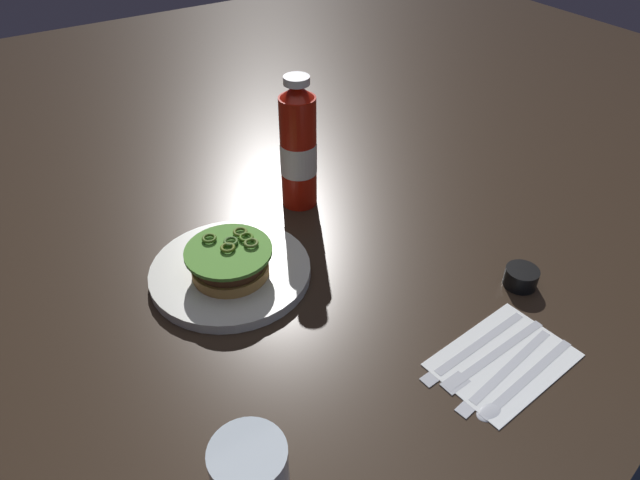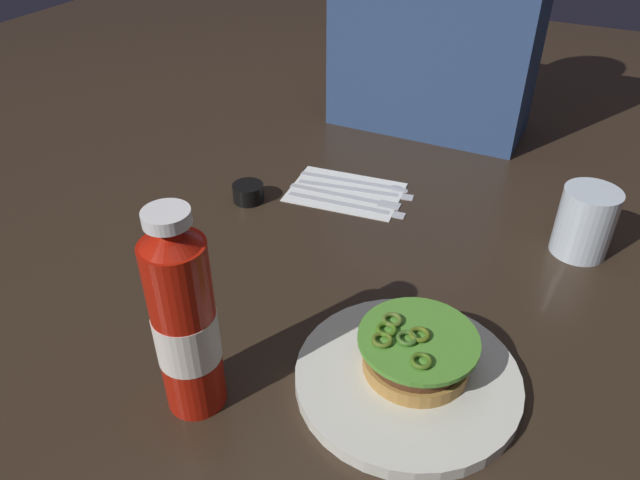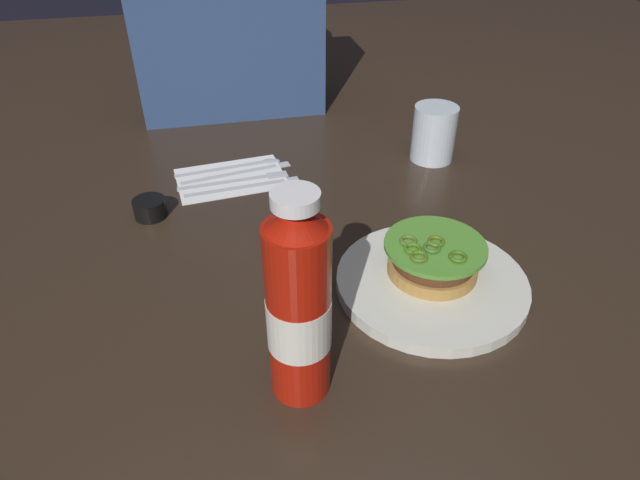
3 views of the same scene
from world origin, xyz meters
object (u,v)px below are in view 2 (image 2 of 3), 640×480
at_px(burger_sandwich, 416,352).
at_px(fork_utensil, 354,196).
at_px(butter_knife, 353,204).
at_px(spoon_utensil, 369,182).
at_px(water_glass, 585,222).
at_px(condiment_cup, 248,193).
at_px(ketchup_bottle, 185,323).
at_px(steak_knife, 362,189).
at_px(diner_person, 438,12).
at_px(napkin, 345,192).
at_px(dinner_plate, 407,378).

distance_m(burger_sandwich, fork_utensil, 0.40).
distance_m(butter_knife, spoon_utensil, 0.08).
height_order(water_glass, condiment_cup, water_glass).
relative_size(ketchup_bottle, butter_knife, 1.21).
relative_size(ketchup_bottle, fork_utensil, 1.25).
bearing_deg(spoon_utensil, steak_knife, -93.34).
relative_size(ketchup_bottle, condiment_cup, 4.75).
relative_size(burger_sandwich, ketchup_bottle, 0.55).
distance_m(ketchup_bottle, condiment_cup, 0.43).
bearing_deg(condiment_cup, burger_sandwich, -33.65).
relative_size(spoon_utensil, diner_person, 0.36).
bearing_deg(ketchup_bottle, condiment_cup, 113.99).
bearing_deg(fork_utensil, steak_knife, 82.74).
height_order(condiment_cup, napkin, condiment_cup).
relative_size(water_glass, butter_knife, 0.51).
height_order(napkin, butter_knife, butter_knife).
height_order(dinner_plate, spoon_utensil, dinner_plate).
bearing_deg(water_glass, steak_knife, 176.69).
distance_m(napkin, butter_knife, 0.05).
relative_size(dinner_plate, butter_knife, 1.26).
height_order(spoon_utensil, diner_person, diner_person).
xyz_separation_m(napkin, diner_person, (0.04, 0.33, 0.22)).
distance_m(napkin, diner_person, 0.40).
distance_m(water_glass, diner_person, 0.50).
distance_m(ketchup_bottle, spoon_utensil, 0.53).
height_order(burger_sandwich, steak_knife, burger_sandwich).
bearing_deg(butter_knife, steak_knife, 96.01).
bearing_deg(condiment_cup, spoon_utensil, 40.40).
relative_size(butter_knife, diner_person, 0.38).
height_order(ketchup_bottle, water_glass, ketchup_bottle).
height_order(burger_sandwich, ketchup_bottle, ketchup_bottle).
distance_m(ketchup_bottle, diner_person, 0.81).
bearing_deg(butter_knife, burger_sandwich, -55.72).
relative_size(water_glass, napkin, 0.55).
relative_size(condiment_cup, diner_person, 0.10).
height_order(butter_knife, steak_knife, same).
xyz_separation_m(dinner_plate, butter_knife, (-0.20, 0.32, -0.00)).
bearing_deg(napkin, spoon_utensil, 58.84).
bearing_deg(condiment_cup, butter_knife, 19.49).
height_order(napkin, steak_knife, steak_knife).
bearing_deg(spoon_utensil, water_glass, -7.38).
bearing_deg(ketchup_bottle, burger_sandwich, 33.18).
relative_size(butter_knife, spoon_utensil, 1.04).
bearing_deg(napkin, diner_person, 83.56).
relative_size(fork_utensil, spoon_utensil, 1.01).
height_order(burger_sandwich, water_glass, water_glass).
xyz_separation_m(dinner_plate, fork_utensil, (-0.21, 0.34, -0.00)).
height_order(ketchup_bottle, steak_knife, ketchup_bottle).
bearing_deg(dinner_plate, napkin, 123.53).
distance_m(dinner_plate, fork_utensil, 0.40).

